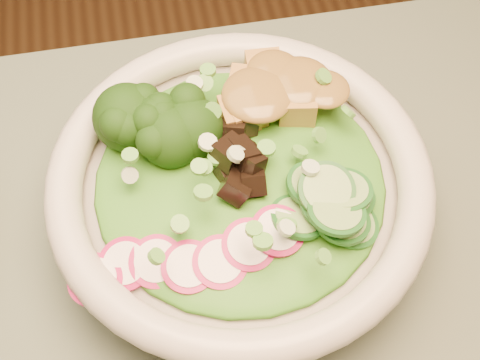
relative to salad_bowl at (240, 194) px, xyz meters
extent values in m
cylinder|color=black|center=(0.32, 0.18, -0.43)|extent=(0.06, 0.06, 0.72)
cylinder|color=beige|center=(0.00, 0.00, -0.01)|extent=(0.27, 0.27, 0.06)
torus|color=beige|center=(0.00, 0.00, 0.02)|extent=(0.30, 0.30, 0.03)
ellipsoid|color=#206715|center=(0.00, 0.00, 0.02)|extent=(0.23, 0.23, 0.03)
ellipsoid|color=brown|center=(0.04, 0.06, 0.05)|extent=(0.08, 0.06, 0.02)
camera|label=1|loc=(-0.05, -0.27, 0.46)|focal=50.00mm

